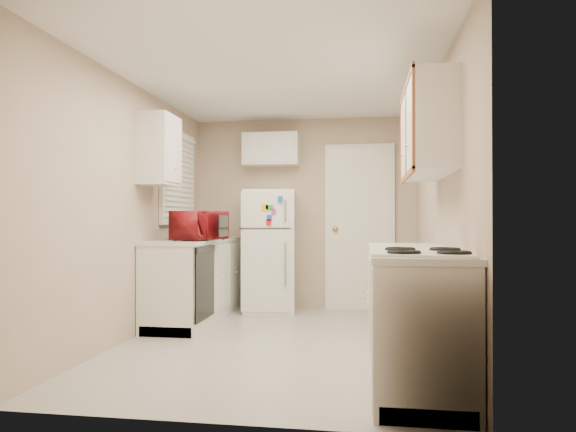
# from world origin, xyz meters

# --- Properties ---
(floor) EXTENTS (3.80, 3.80, 0.00)m
(floor) POSITION_xyz_m (0.00, 0.00, 0.00)
(floor) COLOR beige
(floor) RESTS_ON ground
(ceiling) EXTENTS (3.80, 3.80, 0.00)m
(ceiling) POSITION_xyz_m (0.00, 0.00, 2.40)
(ceiling) COLOR white
(ceiling) RESTS_ON floor
(wall_left) EXTENTS (3.80, 3.80, 0.00)m
(wall_left) POSITION_xyz_m (-1.40, 0.00, 1.20)
(wall_left) COLOR tan
(wall_left) RESTS_ON floor
(wall_right) EXTENTS (3.80, 3.80, 0.00)m
(wall_right) POSITION_xyz_m (1.40, 0.00, 1.20)
(wall_right) COLOR tan
(wall_right) RESTS_ON floor
(wall_back) EXTENTS (2.80, 2.80, 0.00)m
(wall_back) POSITION_xyz_m (0.00, 1.90, 1.20)
(wall_back) COLOR tan
(wall_back) RESTS_ON floor
(wall_front) EXTENTS (2.80, 2.80, 0.00)m
(wall_front) POSITION_xyz_m (0.00, -1.90, 1.20)
(wall_front) COLOR tan
(wall_front) RESTS_ON floor
(left_counter) EXTENTS (0.60, 1.80, 0.90)m
(left_counter) POSITION_xyz_m (-1.10, 0.90, 0.45)
(left_counter) COLOR silver
(left_counter) RESTS_ON floor
(dishwasher) EXTENTS (0.03, 0.58, 0.72)m
(dishwasher) POSITION_xyz_m (-0.81, 0.30, 0.49)
(dishwasher) COLOR black
(dishwasher) RESTS_ON floor
(sink) EXTENTS (0.54, 0.74, 0.16)m
(sink) POSITION_xyz_m (-1.10, 1.05, 0.86)
(sink) COLOR gray
(sink) RESTS_ON left_counter
(microwave) EXTENTS (0.61, 0.44, 0.36)m
(microwave) POSITION_xyz_m (-0.92, 0.48, 1.05)
(microwave) COLOR maroon
(microwave) RESTS_ON left_counter
(soap_bottle) EXTENTS (0.12, 0.12, 0.21)m
(soap_bottle) POSITION_xyz_m (-1.15, 1.50, 1.00)
(soap_bottle) COLOR silver
(soap_bottle) RESTS_ON left_counter
(window_blinds) EXTENTS (0.10, 0.98, 1.08)m
(window_blinds) POSITION_xyz_m (-1.36, 1.05, 1.60)
(window_blinds) COLOR silver
(window_blinds) RESTS_ON wall_left
(upper_cabinet_left) EXTENTS (0.30, 0.45, 0.70)m
(upper_cabinet_left) POSITION_xyz_m (-1.25, 0.22, 1.80)
(upper_cabinet_left) COLOR silver
(upper_cabinet_left) RESTS_ON wall_left
(refrigerator) EXTENTS (0.67, 0.66, 1.47)m
(refrigerator) POSITION_xyz_m (-0.39, 1.57, 0.74)
(refrigerator) COLOR white
(refrigerator) RESTS_ON floor
(cabinet_over_fridge) EXTENTS (0.70, 0.30, 0.40)m
(cabinet_over_fridge) POSITION_xyz_m (-0.40, 1.75, 2.00)
(cabinet_over_fridge) COLOR silver
(cabinet_over_fridge) RESTS_ON wall_back
(interior_door) EXTENTS (0.86, 0.06, 2.08)m
(interior_door) POSITION_xyz_m (0.70, 1.86, 1.02)
(interior_door) COLOR white
(interior_door) RESTS_ON floor
(right_counter) EXTENTS (0.60, 2.00, 0.90)m
(right_counter) POSITION_xyz_m (1.10, -0.80, 0.45)
(right_counter) COLOR silver
(right_counter) RESTS_ON floor
(stove) EXTENTS (0.65, 0.76, 0.84)m
(stove) POSITION_xyz_m (1.13, -1.40, 0.42)
(stove) COLOR white
(stove) RESTS_ON floor
(upper_cabinet_right) EXTENTS (0.30, 1.20, 0.70)m
(upper_cabinet_right) POSITION_xyz_m (1.25, -0.50, 1.80)
(upper_cabinet_right) COLOR silver
(upper_cabinet_right) RESTS_ON wall_right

